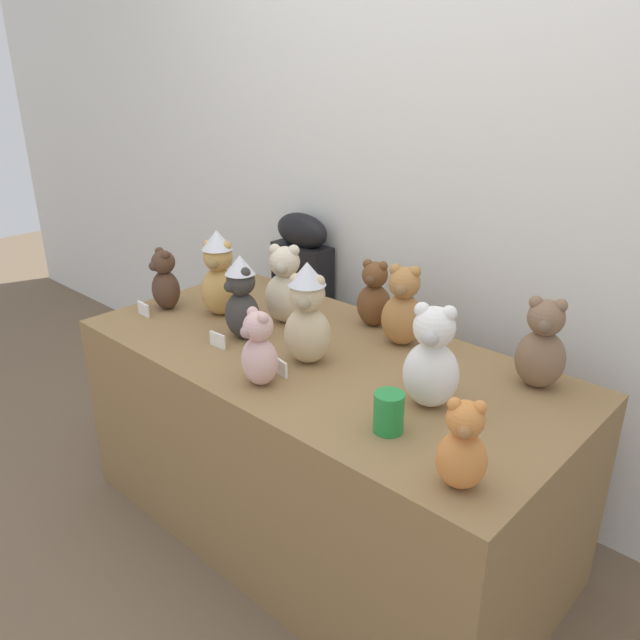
% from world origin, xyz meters
% --- Properties ---
extents(ground_plane, '(10.00, 10.00, 0.00)m').
position_xyz_m(ground_plane, '(0.00, 0.00, 0.00)').
color(ground_plane, brown).
extents(wall_back, '(7.00, 0.08, 2.60)m').
position_xyz_m(wall_back, '(0.00, 0.91, 1.30)').
color(wall_back, white).
rests_on(wall_back, ground_plane).
extents(display_table, '(1.68, 0.81, 0.71)m').
position_xyz_m(display_table, '(0.00, 0.25, 0.36)').
color(display_table, olive).
rests_on(display_table, ground_plane).
extents(instrument_case, '(0.28, 0.12, 0.99)m').
position_xyz_m(instrument_case, '(-0.61, 0.79, 0.50)').
color(instrument_case, black).
rests_on(instrument_case, ground_plane).
extents(teddy_bear_honey, '(0.19, 0.18, 0.33)m').
position_xyz_m(teddy_bear_honey, '(-0.51, 0.25, 0.87)').
color(teddy_bear_honey, tan).
rests_on(teddy_bear_honey, display_table).
extents(teddy_bear_ginger, '(0.15, 0.14, 0.23)m').
position_xyz_m(teddy_bear_ginger, '(0.70, -0.04, 0.82)').
color(teddy_bear_ginger, '#D17F3D').
rests_on(teddy_bear_ginger, display_table).
extents(teddy_bear_charcoal, '(0.15, 0.13, 0.30)m').
position_xyz_m(teddy_bear_charcoal, '(-0.29, 0.17, 0.86)').
color(teddy_bear_charcoal, '#383533').
rests_on(teddy_bear_charcoal, display_table).
extents(teddy_bear_chestnut, '(0.15, 0.14, 0.25)m').
position_xyz_m(teddy_bear_chestnut, '(-0.02, 0.56, 0.83)').
color(teddy_bear_chestnut, brown).
rests_on(teddy_bear_chestnut, display_table).
extents(teddy_bear_cocoa, '(0.14, 0.12, 0.24)m').
position_xyz_m(teddy_bear_cocoa, '(-0.71, 0.14, 0.82)').
color(teddy_bear_cocoa, '#4C3323').
rests_on(teddy_bear_cocoa, display_table).
extents(teddy_bear_caramel, '(0.18, 0.17, 0.28)m').
position_xyz_m(teddy_bear_caramel, '(0.15, 0.50, 0.84)').
color(teddy_bear_caramel, '#B27A42').
rests_on(teddy_bear_caramel, display_table).
extents(teddy_bear_mocha, '(0.18, 0.16, 0.28)m').
position_xyz_m(teddy_bear_mocha, '(0.62, 0.53, 0.84)').
color(teddy_bear_mocha, '#7F6047').
rests_on(teddy_bear_mocha, display_table).
extents(teddy_bear_cream, '(0.19, 0.19, 0.29)m').
position_xyz_m(teddy_bear_cream, '(-0.28, 0.36, 0.85)').
color(teddy_bear_cream, beige).
rests_on(teddy_bear_cream, display_table).
extents(teddy_bear_sand, '(0.20, 0.19, 0.33)m').
position_xyz_m(teddy_bear_sand, '(0.01, 0.18, 0.87)').
color(teddy_bear_sand, '#CCB78E').
rests_on(teddy_bear_sand, display_table).
extents(teddy_bear_snow, '(0.19, 0.18, 0.30)m').
position_xyz_m(teddy_bear_snow, '(0.45, 0.22, 0.85)').
color(teddy_bear_snow, white).
rests_on(teddy_bear_snow, display_table).
extents(teddy_bear_blush, '(0.14, 0.12, 0.24)m').
position_xyz_m(teddy_bear_blush, '(0.01, -0.02, 0.82)').
color(teddy_bear_blush, beige).
rests_on(teddy_bear_blush, display_table).
extents(party_cup_green, '(0.08, 0.08, 0.11)m').
position_xyz_m(party_cup_green, '(0.44, 0.03, 0.77)').
color(party_cup_green, '#238C3D').
rests_on(party_cup_green, display_table).
extents(name_card_front_left, '(0.07, 0.01, 0.05)m').
position_xyz_m(name_card_front_left, '(-0.29, 0.05, 0.74)').
color(name_card_front_left, white).
rests_on(name_card_front_left, display_table).
extents(name_card_front_middle, '(0.07, 0.01, 0.05)m').
position_xyz_m(name_card_front_middle, '(-0.71, 0.04, 0.74)').
color(name_card_front_middle, white).
rests_on(name_card_front_middle, display_table).
extents(name_card_front_right, '(0.07, 0.02, 0.05)m').
position_xyz_m(name_card_front_right, '(0.01, 0.06, 0.74)').
color(name_card_front_right, white).
rests_on(name_card_front_right, display_table).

